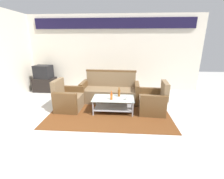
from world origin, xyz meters
The scene contains 12 objects.
ground_plane centered at (0.00, 0.00, 0.00)m, with size 14.00×14.00×0.00m, color silver.
wall_back centered at (0.00, 3.05, 1.48)m, with size 6.52×0.19×2.80m.
rug centered at (0.02, 0.96, 0.01)m, with size 3.18×2.23×0.01m, color brown.
couch centered at (-0.03, 1.68, 0.32)m, with size 1.83×0.82×0.96m.
armchair_left centered at (-1.16, 0.98, 0.29)m, with size 0.73×0.79×0.85m.
armchair_right centered at (1.20, 0.95, 0.29)m, with size 0.75×0.81×0.85m.
coffee_table centered at (0.12, 0.87, 0.27)m, with size 1.10×0.60×0.40m.
bottle_brown centered at (0.27, 1.01, 0.51)m, with size 0.07×0.07×0.26m.
bottle_orange centered at (0.08, 0.75, 0.50)m, with size 0.06×0.06×0.23m.
cup centered at (0.49, 0.73, 0.46)m, with size 0.08×0.08×0.10m, color silver.
tv_stand centered at (-2.61, 2.55, 0.26)m, with size 0.80×0.50×0.52m, color black.
television centered at (-2.61, 2.55, 0.76)m, with size 0.65×0.51×0.48m.
Camera 1 is at (0.35, -3.00, 1.88)m, focal length 24.78 mm.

